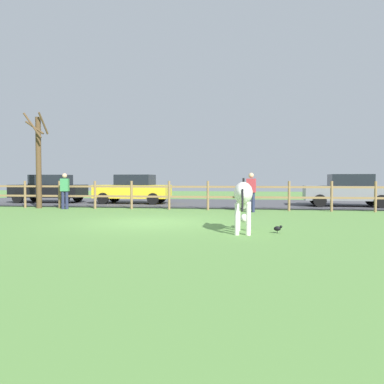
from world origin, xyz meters
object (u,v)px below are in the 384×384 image
(bare_tree, at_px, (38,159))
(visitor_left_of_tree, at_px, (251,190))
(zebra, at_px, (243,197))
(visitor_right_of_tree, at_px, (65,189))
(parked_car_yellow, at_px, (133,189))
(parked_car_black, at_px, (49,188))
(parked_car_grey, at_px, (347,190))
(crow_on_grass, at_px, (278,228))

(bare_tree, height_order, visitor_left_of_tree, bare_tree)
(zebra, distance_m, visitor_right_of_tree, 10.43)
(bare_tree, distance_m, zebra, 11.84)
(bare_tree, xyz_separation_m, visitor_left_of_tree, (9.88, -0.64, -1.39))
(parked_car_yellow, bearing_deg, visitor_left_of_tree, -32.07)
(visitor_left_of_tree, bearing_deg, parked_car_black, 160.13)
(parked_car_black, height_order, parked_car_grey, same)
(bare_tree, height_order, parked_car_black, bare_tree)
(bare_tree, bearing_deg, parked_car_yellow, 42.70)
(bare_tree, distance_m, parked_car_grey, 14.87)
(zebra, relative_size, visitor_left_of_tree, 1.18)
(parked_car_yellow, xyz_separation_m, visitor_left_of_tree, (6.29, -3.94, 0.06))
(bare_tree, bearing_deg, visitor_right_of_tree, -11.12)
(parked_car_grey, xyz_separation_m, visitor_left_of_tree, (-4.66, -3.40, 0.06))
(bare_tree, height_order, crow_on_grass, bare_tree)
(crow_on_grass, bearing_deg, parked_car_black, 139.38)
(parked_car_black, height_order, visitor_right_of_tree, visitor_right_of_tree)
(crow_on_grass, relative_size, visitor_left_of_tree, 0.13)
(parked_car_black, distance_m, visitor_left_of_tree, 11.97)
(visitor_left_of_tree, bearing_deg, visitor_right_of_tree, 177.61)
(bare_tree, bearing_deg, parked_car_grey, 10.76)
(crow_on_grass, relative_size, parked_car_grey, 0.05)
(visitor_right_of_tree, bearing_deg, zebra, -38.23)
(bare_tree, xyz_separation_m, parked_car_grey, (14.54, 2.76, -1.45))
(crow_on_grass, distance_m, visitor_left_of_tree, 6.21)
(visitor_right_of_tree, bearing_deg, parked_car_black, 127.21)
(parked_car_grey, height_order, visitor_left_of_tree, visitor_left_of_tree)
(crow_on_grass, distance_m, parked_car_grey, 10.37)
(bare_tree, relative_size, zebra, 2.31)
(parked_car_yellow, bearing_deg, zebra, -58.93)
(bare_tree, height_order, parked_car_yellow, bare_tree)
(parked_car_black, bearing_deg, crow_on_grass, -40.62)
(zebra, height_order, parked_car_grey, parked_car_grey)
(parked_car_grey, relative_size, visitor_right_of_tree, 2.48)
(parked_car_yellow, distance_m, visitor_right_of_tree, 4.18)
(zebra, xyz_separation_m, visitor_left_of_tree, (0.24, 6.10, -0.02))
(bare_tree, bearing_deg, visitor_left_of_tree, -3.69)
(crow_on_grass, relative_size, parked_car_yellow, 0.05)
(parked_car_yellow, height_order, visitor_left_of_tree, visitor_left_of_tree)
(parked_car_black, xyz_separation_m, visitor_left_of_tree, (11.26, -4.07, 0.06))
(parked_car_yellow, bearing_deg, parked_car_black, 178.57)
(parked_car_yellow, relative_size, parked_car_grey, 0.98)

